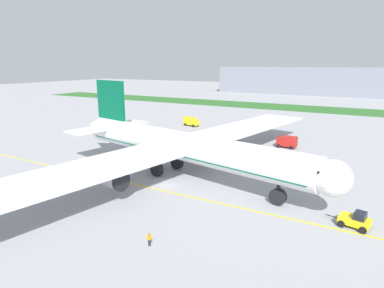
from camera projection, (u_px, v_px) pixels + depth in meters
ground_plane at (168, 185)px, 56.22m from camera, size 600.00×600.00×0.00m
apron_taxi_line at (159, 190)px, 54.06m from camera, size 280.00×0.36×0.01m
grass_median_strip at (301, 108)px, 152.36m from camera, size 320.00×24.00×0.10m
airliner_foreground at (179, 146)px, 59.65m from camera, size 58.36×95.33×16.85m
pushback_tug at (356, 220)px, 41.45m from camera, size 5.56×3.16×2.21m
ground_crew_wingwalker_port at (149, 238)px, 37.17m from camera, size 0.58×0.25×1.66m
traffic_cone_near_nose at (23, 181)px, 57.30m from camera, size 0.36×0.36×0.58m
service_truck_baggage_loader at (287, 141)px, 80.80m from camera, size 4.89×2.94×2.90m
service_truck_fuel_bowser at (191, 121)px, 109.00m from camera, size 5.81×3.48×2.90m
terminal_building at (319, 81)px, 214.97m from camera, size 135.13×20.00×18.00m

